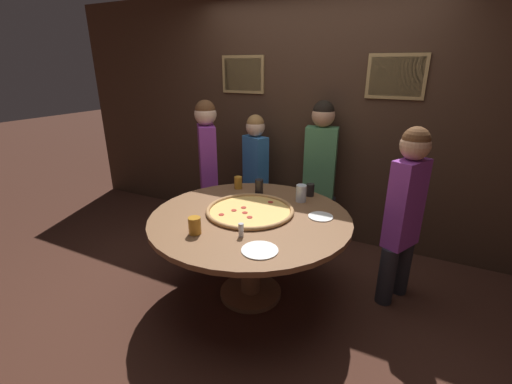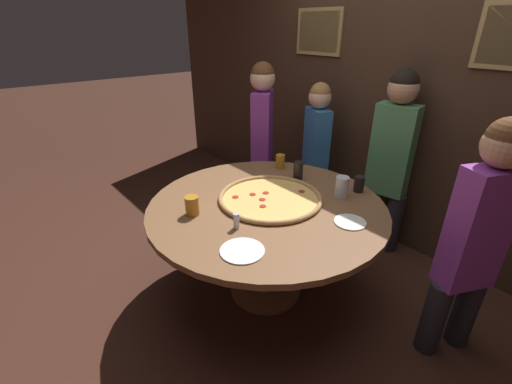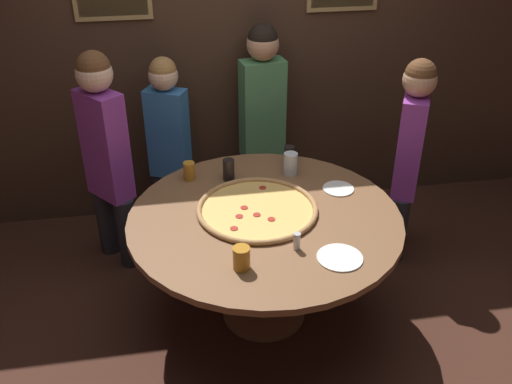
{
  "view_description": "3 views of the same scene",
  "coord_description": "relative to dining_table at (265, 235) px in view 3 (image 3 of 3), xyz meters",
  "views": [
    {
      "loc": [
        1.16,
        -2.16,
        1.85
      ],
      "look_at": [
        -0.01,
        0.11,
        0.9
      ],
      "focal_mm": 24.0,
      "sensor_mm": 36.0,
      "label": 1
    },
    {
      "loc": [
        1.48,
        -1.35,
        1.82
      ],
      "look_at": [
        -0.07,
        -0.04,
        0.81
      ],
      "focal_mm": 24.0,
      "sensor_mm": 36.0,
      "label": 2
    },
    {
      "loc": [
        -0.5,
        -2.69,
        2.53
      ],
      "look_at": [
        -0.05,
        0.03,
        0.89
      ],
      "focal_mm": 40.0,
      "sensor_mm": 36.0,
      "label": 3
    }
  ],
  "objects": [
    {
      "name": "dining_table",
      "position": [
        0.0,
        0.0,
        0.0
      ],
      "size": [
        1.58,
        1.58,
        0.74
      ],
      "color": "brown",
      "rests_on": "ground_plane"
    },
    {
      "name": "drink_cup_far_right",
      "position": [
        0.28,
        0.63,
        0.19
      ],
      "size": [
        0.07,
        0.07,
        0.11
      ],
      "primitive_type": "cylinder",
      "color": "black",
      "rests_on": "dining_table"
    },
    {
      "name": "back_wall",
      "position": [
        0.0,
        1.39,
        0.7
      ],
      "size": [
        6.4,
        0.08,
        2.6
      ],
      "color": "#3D281C",
      "rests_on": "ground_plane"
    },
    {
      "name": "white_plate_left_side",
      "position": [
        0.31,
        -0.45,
        0.13
      ],
      "size": [
        0.24,
        0.24,
        0.01
      ],
      "primitive_type": "cylinder",
      "color": "white",
      "rests_on": "dining_table"
    },
    {
      "name": "drink_cup_front_edge",
      "position": [
        -0.4,
        0.5,
        0.19
      ],
      "size": [
        0.07,
        0.07,
        0.12
      ],
      "primitive_type": "cylinder",
      "color": "#BC7A23",
      "rests_on": "dining_table"
    },
    {
      "name": "drink_cup_near_left",
      "position": [
        0.25,
        0.46,
        0.2
      ],
      "size": [
        0.09,
        0.09,
        0.15
      ],
      "primitive_type": "cylinder",
      "color": "silver",
      "rests_on": "dining_table"
    },
    {
      "name": "drink_cup_by_shaker",
      "position": [
        -0.15,
        0.46,
        0.2
      ],
      "size": [
        0.07,
        0.07,
        0.14
      ],
      "primitive_type": "cylinder",
      "color": "black",
      "rests_on": "dining_table"
    },
    {
      "name": "ground_plane",
      "position": [
        0.0,
        0.0,
        -0.61
      ],
      "size": [
        24.0,
        24.0,
        0.0
      ],
      "primitive_type": "plane",
      "color": "#422319"
    },
    {
      "name": "condiment_shaker",
      "position": [
        0.11,
        -0.34,
        0.18
      ],
      "size": [
        0.04,
        0.04,
        0.1
      ],
      "color": "silver",
      "rests_on": "dining_table"
    },
    {
      "name": "diner_side_left",
      "position": [
        0.19,
        1.18,
        0.26
      ],
      "size": [
        0.4,
        0.23,
        1.53
      ],
      "rotation": [
        0.0,
        0.0,
        -2.98
      ],
      "color": "#232328",
      "rests_on": "ground_plane"
    },
    {
      "name": "diner_side_right",
      "position": [
        1.08,
        0.52,
        0.21
      ],
      "size": [
        0.27,
        0.38,
        1.44
      ],
      "rotation": [
        0.0,
        0.0,
        -2.02
      ],
      "color": "#232328",
      "rests_on": "ground_plane"
    },
    {
      "name": "white_plate_near_front",
      "position": [
        0.5,
        0.22,
        0.13
      ],
      "size": [
        0.19,
        0.19,
        0.01
      ],
      "primitive_type": "cylinder",
      "color": "white",
      "rests_on": "dining_table"
    },
    {
      "name": "giant_pizza",
      "position": [
        -0.03,
        0.06,
        0.14
      ],
      "size": [
        0.71,
        0.71,
        0.03
      ],
      "color": "#EAB75B",
      "rests_on": "dining_table"
    },
    {
      "name": "diner_far_right",
      "position": [
        -0.51,
        1.08,
        0.16
      ],
      "size": [
        0.36,
        0.26,
        1.36
      ],
      "rotation": [
        0.0,
        0.0,
        2.7
      ],
      "color": "#232328",
      "rests_on": "ground_plane"
    },
    {
      "name": "diner_centre_back",
      "position": [
        -0.92,
        0.76,
        0.25
      ],
      "size": [
        0.35,
        0.38,
        1.52
      ],
      "rotation": [
        0.0,
        0.0,
        2.26
      ],
      "color": "#232328",
      "rests_on": "ground_plane"
    },
    {
      "name": "drink_cup_near_right",
      "position": [
        -0.2,
        -0.45,
        0.19
      ],
      "size": [
        0.09,
        0.09,
        0.12
      ],
      "primitive_type": "cylinder",
      "color": "#BC7A23",
      "rests_on": "dining_table"
    }
  ]
}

